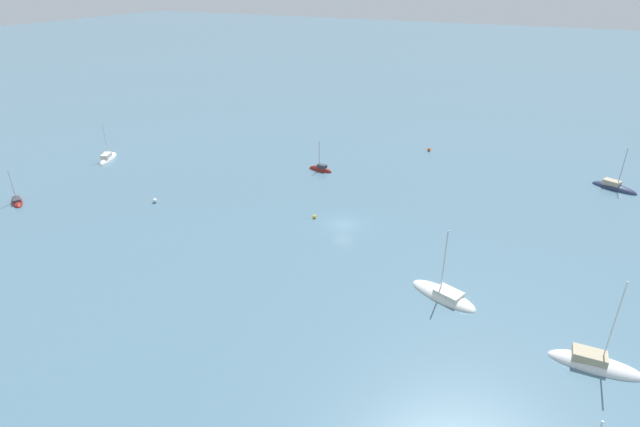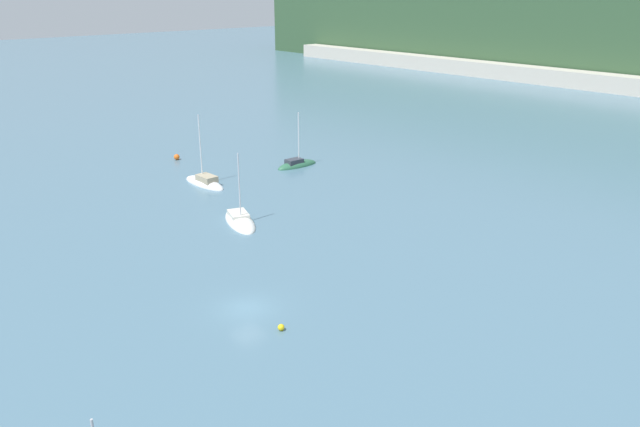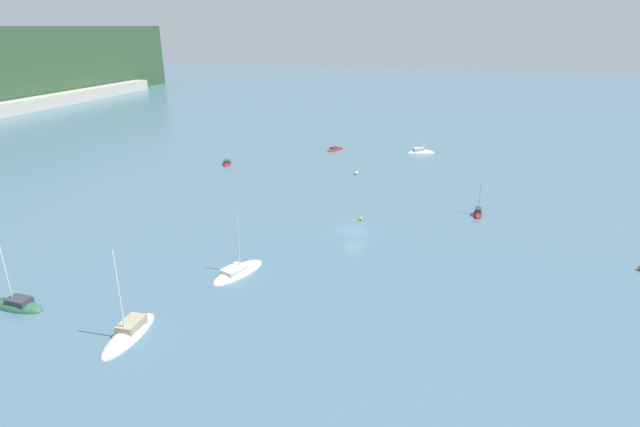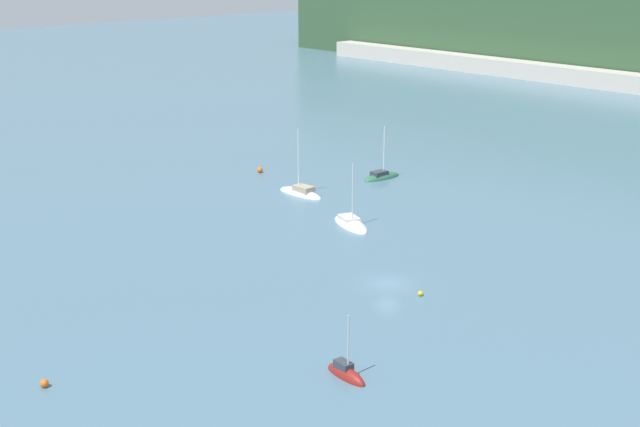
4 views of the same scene
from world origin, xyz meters
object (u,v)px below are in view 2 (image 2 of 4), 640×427
object	(u,v)px
sailboat_2	(240,222)
mooring_buoy_2	(281,327)
sailboat_6	(205,183)
mooring_buoy_3	(177,157)
sailboat_3	(297,166)

from	to	relation	value
sailboat_2	mooring_buoy_2	xyz separation A→B (m)	(21.33, -11.11, 0.19)
sailboat_6	mooring_buoy_3	bearing A→B (deg)	-16.23
sailboat_3	mooring_buoy_2	distance (m)	46.39
sailboat_3	mooring_buoy_2	xyz separation A→B (m)	(34.79, -30.68, 0.16)
sailboat_6	mooring_buoy_2	bearing A→B (deg)	154.83
sailboat_6	mooring_buoy_3	size ratio (longest dim) A/B	11.63
mooring_buoy_3	mooring_buoy_2	bearing A→B (deg)	-21.28
sailboat_6	sailboat_3	bearing A→B (deg)	-96.97
mooring_buoy_2	mooring_buoy_3	world-z (taller)	mooring_buoy_3
mooring_buoy_3	sailboat_2	bearing A→B (deg)	-16.23
sailboat_3	mooring_buoy_3	size ratio (longest dim) A/B	10.03
mooring_buoy_3	sailboat_3	bearing A→B (deg)	37.04
sailboat_2	mooring_buoy_3	size ratio (longest dim) A/B	10.21
sailboat_6	mooring_buoy_3	xyz separation A→B (m)	(-13.56, 3.55, 0.31)
sailboat_6	mooring_buoy_2	distance (m)	39.51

